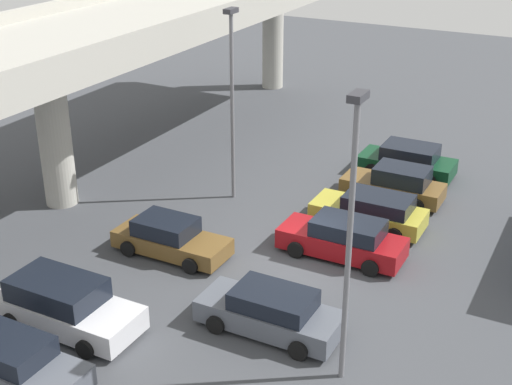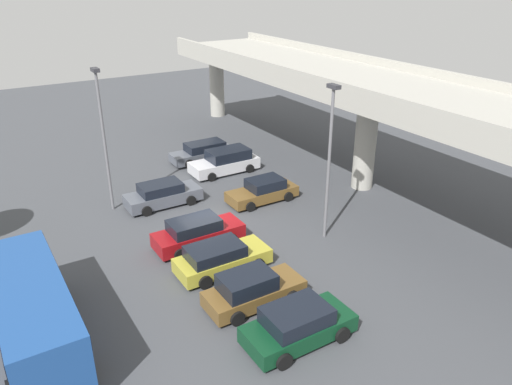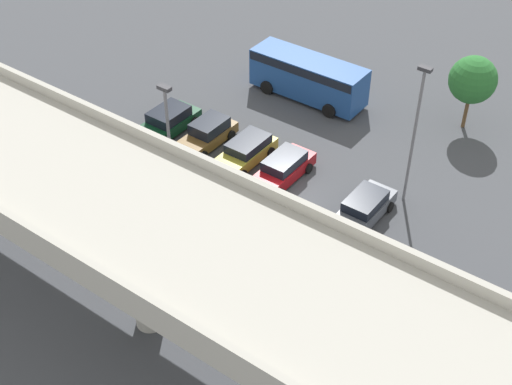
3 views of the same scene
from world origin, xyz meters
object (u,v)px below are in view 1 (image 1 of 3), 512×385
(parked_car_2, at_px, (270,312))
(parked_car_7, at_px, (408,161))
(parked_car_0, at_px, (7,360))
(lamp_post_near_aisle, at_px, (350,224))
(parked_car_6, at_px, (395,184))
(parked_car_5, at_px, (371,211))
(parked_car_3, at_px, (170,238))
(parked_car_1, at_px, (64,305))
(parked_car_4, at_px, (343,239))
(lamp_post_mid_lot, at_px, (232,92))

(parked_car_2, relative_size, parked_car_7, 1.04)
(parked_car_0, relative_size, parked_car_2, 1.05)
(parked_car_7, relative_size, lamp_post_near_aisle, 0.52)
(parked_car_0, relative_size, parked_car_6, 1.10)
(parked_car_5, xyz_separation_m, lamp_post_near_aisle, (-9.37, -2.42, 4.21))
(parked_car_7, bearing_deg, parked_car_3, 63.76)
(parked_car_1, distance_m, parked_car_5, 12.75)
(parked_car_7, bearing_deg, parked_car_1, 70.57)
(parked_car_4, height_order, parked_car_6, parked_car_6)
(parked_car_5, bearing_deg, parked_car_0, 67.10)
(parked_car_3, distance_m, parked_car_5, 8.20)
(parked_car_5, bearing_deg, parked_car_2, 87.32)
(parked_car_4, distance_m, parked_car_7, 8.72)
(parked_car_5, relative_size, parked_car_6, 1.04)
(parked_car_5, distance_m, lamp_post_mid_lot, 7.59)
(parked_car_3, bearing_deg, lamp_post_near_aisle, -24.06)
(parked_car_0, bearing_deg, lamp_post_mid_lot, 91.99)
(parked_car_2, distance_m, parked_car_5, 8.33)
(parked_car_1, bearing_deg, parked_car_2, 25.37)
(parked_car_1, relative_size, parked_car_2, 1.06)
(lamp_post_near_aisle, bearing_deg, parked_car_0, 118.76)
(parked_car_4, bearing_deg, parked_car_6, -91.81)
(parked_car_4, distance_m, parked_car_6, 5.81)
(parked_car_2, relative_size, parked_car_3, 1.03)
(parked_car_4, height_order, lamp_post_mid_lot, lamp_post_mid_lot)
(parked_car_7, bearing_deg, parked_car_2, 89.45)
(parked_car_7, bearing_deg, parked_car_5, 92.43)
(parked_car_1, height_order, parked_car_5, parked_car_1)
(parked_car_0, xyz_separation_m, parked_car_6, (16.94, -5.95, 0.02))
(parked_car_4, bearing_deg, lamp_post_mid_lot, -23.78)
(parked_car_1, bearing_deg, lamp_post_near_aisle, 11.30)
(lamp_post_mid_lot, bearing_deg, parked_car_4, -113.78)
(parked_car_3, distance_m, parked_car_4, 6.50)
(parked_car_5, height_order, lamp_post_near_aisle, lamp_post_near_aisle)
(parked_car_3, xyz_separation_m, lamp_post_near_aisle, (-3.74, -8.37, 4.25))
(parked_car_5, height_order, parked_car_7, parked_car_7)
(parked_car_7, bearing_deg, lamp_post_mid_lot, 44.29)
(parked_car_7, height_order, lamp_post_near_aisle, lamp_post_near_aisle)
(parked_car_3, relative_size, parked_car_5, 0.98)
(parked_car_2, distance_m, lamp_post_near_aisle, 5.17)
(lamp_post_mid_lot, bearing_deg, parked_car_3, -175.78)
(parked_car_1, height_order, parked_car_6, parked_car_1)
(parked_car_0, distance_m, parked_car_5, 15.12)
(parked_car_6, bearing_deg, lamp_post_near_aisle, 100.72)
(lamp_post_mid_lot, bearing_deg, lamp_post_near_aisle, -136.76)
(parked_car_1, bearing_deg, parked_car_5, 60.58)
(parked_car_2, height_order, lamp_post_mid_lot, lamp_post_mid_lot)
(lamp_post_mid_lot, bearing_deg, parked_car_1, -179.46)
(parked_car_2, bearing_deg, parked_car_1, 25.37)
(parked_car_0, relative_size, parked_car_3, 1.08)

